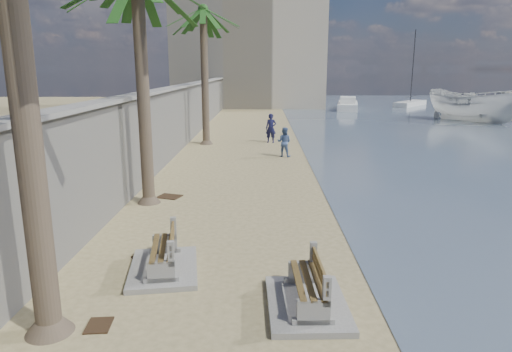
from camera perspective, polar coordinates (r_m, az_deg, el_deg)
name	(u,v)px	position (r m, az deg, el deg)	size (l,w,h in m)	color
ground_plane	(279,332)	(8.53, 2.84, -18.94)	(140.00, 140.00, 0.00)	tan
seawall	(180,117)	(27.79, -9.42, 7.27)	(0.45, 70.00, 3.50)	gray
wall_cap	(179,86)	(27.67, -9.56, 10.98)	(0.80, 70.00, 0.12)	gray
end_building	(249,49)	(59.29, -0.86, 15.58)	(18.00, 12.00, 14.00)	#B7AA93
bench_near	(307,288)	(9.15, 6.44, -13.70)	(1.61, 2.29, 0.93)	gray
bench_far	(163,254)	(10.79, -11.54, -9.57)	(1.84, 2.42, 0.93)	gray
palm_back	(203,12)	(28.41, -6.63, 19.72)	(5.00, 5.00, 8.83)	brown
pedestrian_sign	(8,35)	(9.92, -28.57, 15.25)	(0.78, 0.07, 2.40)	#2D2D33
streetlight	(143,15)	(19.92, -13.90, 18.92)	(0.28, 0.28, 5.12)	#2D2D33
person_a	(271,126)	(28.83, 1.88, 6.25)	(0.76, 0.51, 2.10)	#15163A
person_b	(284,140)	(24.21, 3.54, 4.46)	(0.84, 0.65, 1.73)	#455D8F
boat_cruiser	(474,104)	(45.00, 25.62, 8.15)	(3.36, 3.46, 3.96)	silver
yacht_far	(348,106)	(54.45, 11.38, 8.53)	(7.77, 2.18, 1.50)	silver
sailboat_west	(410,103)	(61.67, 18.71, 8.58)	(5.76, 6.85, 9.38)	silver
debris_b	(99,325)	(9.14, -19.03, -17.23)	(0.54, 0.43, 0.03)	#382616
debris_c	(169,196)	(16.92, -10.77, -2.53)	(0.80, 0.64, 0.03)	#382616
debris_d	(142,259)	(11.67, -14.03, -10.00)	(0.53, 0.42, 0.03)	#382616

